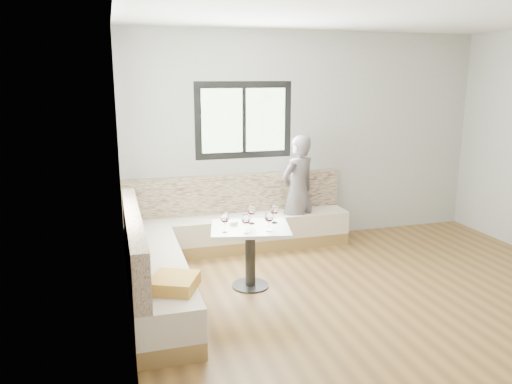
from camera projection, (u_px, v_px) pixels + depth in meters
room at (400, 167)px, 4.51m from camera, size 5.01×5.01×2.81m
banquette at (207, 242)px, 5.79m from camera, size 2.90×2.80×0.95m
table at (250, 242)px, 5.27m from camera, size 0.93×0.79×0.67m
person at (298, 191)px, 6.56m from camera, size 0.63×0.54×1.47m
olive_ramekin at (234, 223)px, 5.31m from camera, size 0.09×0.09×0.04m
wine_glass_a at (225, 218)px, 5.04m from camera, size 0.09×0.09×0.20m
wine_glass_b at (246, 220)px, 4.99m from camera, size 0.09×0.09×0.20m
wine_glass_c at (269, 218)px, 5.06m from camera, size 0.09×0.09×0.20m
wine_glass_d at (251, 211)px, 5.31m from camera, size 0.09×0.09×0.20m
wine_glass_e at (275, 210)px, 5.34m from camera, size 0.09×0.09×0.20m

